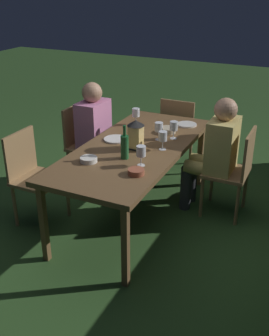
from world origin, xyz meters
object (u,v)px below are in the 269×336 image
Objects in this scene: wine_glass_c at (163,137)px; wine_glass_e at (159,128)px; person_in_mustard at (215,150)px; bowl_olives at (136,172)px; lantern_centerpiece at (136,133)px; wine_glass_d at (174,127)px; chair_side_right_a at (234,169)px; wine_glass_a at (136,113)px; chair_head_near at (180,130)px; person_in_pink at (99,131)px; wine_glass_b at (141,152)px; plate_b at (116,139)px; chair_side_left_a at (84,141)px; bowl_salad at (168,130)px; green_bottle_on_table at (125,146)px; chair_side_left_b at (33,173)px; bowl_bread at (89,159)px; dining_table at (134,151)px; plate_a at (187,124)px.

wine_glass_e is at bearing -149.50° from wine_glass_c.
bowl_olives is at bearing -20.68° from person_in_mustard.
wine_glass_d is at bearing 150.12° from lantern_centerpiece.
wine_glass_d is at bearing -179.28° from bowl_olives.
wine_glass_a is at bearing -95.33° from chair_side_right_a.
chair_head_near is 1.02m from person_in_pink.
wine_glass_b reaches higher than plate_b.
bowl_salad is at bearing 90.56° from chair_side_left_a.
wine_glass_c reaches higher than bowl_salad.
chair_side_right_a is 3.90× the size of plate_b.
bowl_salad is (-0.51, 0.11, -0.12)m from lantern_centerpiece.
green_bottle_on_table is at bearing -46.75° from chair_side_right_a.
person_in_mustard is at bearing 108.27° from wine_glass_d.
chair_side_left_b is (1.68, -0.82, 0.00)m from chair_head_near.
chair_side_left_b is 0.69m from bowl_bread.
dining_table is 0.77m from person_in_mustard.
dining_table is at bearing -17.77° from bowl_salad.
chair_side_left_a is (-0.00, -1.45, -0.15)m from person_in_mustard.
chair_side_right_a is (0.79, 0.82, 0.00)m from chair_head_near.
plate_a is (-1.03, 0.20, -0.10)m from green_bottle_on_table.
chair_side_left_b is at bearing -30.50° from wine_glass_a.
plate_a is (-0.51, 0.10, -0.11)m from wine_glass_e.
dining_table is 2.27× the size of chair_side_left_a.
person_in_mustard is 0.58m from wine_glass_e.
wine_glass_b is 1.19× the size of bowl_bread.
wine_glass_d is (0.12, 0.88, 0.22)m from person_in_pink.
bowl_bread is (0.80, -0.44, -0.10)m from wine_glass_d.
wine_glass_a is at bearing -114.38° from wine_glass_d.
green_bottle_on_table is 1.05m from plate_a.
plate_a is (0.50, 0.24, 0.26)m from chair_head_near.
chair_side_right_a is at bearing 132.37° from bowl_bread.
wine_glass_d is (-0.68, 0.02, 0.00)m from wine_glass_b.
wine_glass_d is at bearing -178.42° from wine_glass_c.
wine_glass_b is (0.81, 1.05, 0.37)m from chair_side_left_a.
bowl_olives is 0.99m from bowl_salad.
wine_glass_d is (0.12, -0.38, 0.22)m from person_in_mustard.
wine_glass_e is at bearing 169.96° from green_bottle_on_table.
person_in_mustard is 6.80× the size of wine_glass_b.
plate_b is at bearing -69.64° from chair_side_right_a.
plate_a is (-1.10, 0.01, -0.11)m from wine_glass_b.
bowl_olives is at bearing 0.26° from wine_glass_c.
wine_glass_a reaches higher than chair_head_near.
chair_head_near is 3.28× the size of lantern_centerpiece.
wine_glass_e reaches higher than bowl_bread.
person_in_mustard reaches higher than wine_glass_c.
person_in_mustard is 6.80× the size of wine_glass_d.
green_bottle_on_table is 0.20m from wine_glass_b.
plate_b is at bearing 129.73° from chair_side_left_b.
bowl_olives is (0.97, 0.89, 0.12)m from person_in_pink.
chair_head_near is 1.02m from wine_glass_d.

